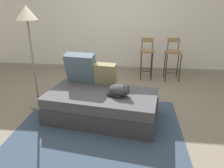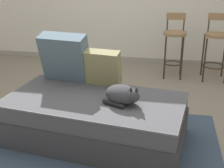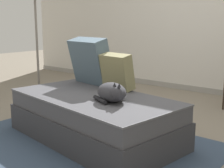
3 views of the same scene
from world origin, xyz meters
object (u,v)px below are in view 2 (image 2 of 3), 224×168
Objects in this scene: couch at (95,118)px; bar_stool_by_doorway at (216,44)px; throw_pillow_corner at (65,57)px; bar_stool_near_window at (175,40)px; throw_pillow_middle at (103,68)px; cat at (123,95)px.

couch is 2.40m from bar_stool_by_doorway.
bar_stool_near_window is (1.16, 1.56, -0.13)m from throw_pillow_corner.
throw_pillow_middle is at bearing 88.94° from couch.
throw_pillow_corner is at bearing -126.77° from bar_stool_near_window.
cat is at bearing -103.02° from bar_stool_near_window.
bar_stool_near_window reaches higher than couch.
throw_pillow_middle reaches higher than couch.
bar_stool_near_window is at bearing 53.23° from throw_pillow_corner.
cat is 2.29m from bar_stool_by_doorway.
couch is at bearing -110.75° from bar_stool_near_window.
throw_pillow_middle is 1.78m from bar_stool_near_window.
cat is at bearing -117.66° from bar_stool_by_doorway.
bar_stool_by_doorway is (0.59, -0.00, -0.02)m from bar_stool_near_window.
throw_pillow_corner is 0.56× the size of bar_stool_near_window.
throw_pillow_corner reaches higher than bar_stool_by_doorway.
bar_stool_near_window reaches higher than cat.
bar_stool_by_doorway is at bearing 62.34° from cat.
cat reaches higher than couch.
throw_pillow_corner is at bearing 135.18° from couch.
throw_pillow_corner is 0.86m from cat.
throw_pillow_middle is at bearing 123.39° from cat.
throw_pillow_corner reaches higher than throw_pillow_middle.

